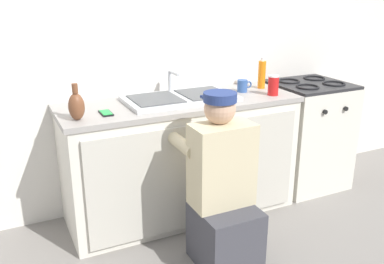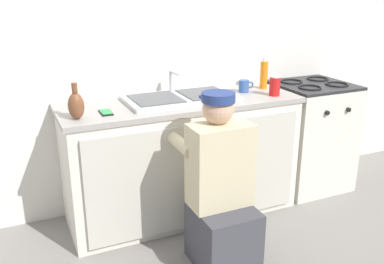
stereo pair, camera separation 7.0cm
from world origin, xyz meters
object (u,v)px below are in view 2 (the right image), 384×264
object	(u,v)px
cell_phone	(106,112)
coffee_mug	(244,86)
soap_bottle_orange	(264,75)
soda_cup_red	(275,86)
vase_decorative	(76,105)
stove_range	(309,135)
sink_double_basin	(181,98)
plumber_person	(221,196)

from	to	relation	value
cell_phone	coffee_mug	xyz separation A→B (m)	(1.12, 0.14, 0.04)
soap_bottle_orange	coffee_mug	size ratio (longest dim) A/B	1.98
soda_cup_red	coffee_mug	size ratio (longest dim) A/B	1.21
soap_bottle_orange	vase_decorative	distance (m)	1.54
stove_range	soda_cup_red	bearing A→B (deg)	-162.49
soda_cup_red	vase_decorative	xyz separation A→B (m)	(-1.47, 0.00, 0.01)
cell_phone	vase_decorative	distance (m)	0.22
soda_cup_red	coffee_mug	xyz separation A→B (m)	(-0.15, 0.19, -0.03)
stove_range	cell_phone	world-z (taller)	stove_range
soap_bottle_orange	cell_phone	bearing A→B (deg)	-172.38
sink_double_basin	soda_cup_red	bearing A→B (deg)	-12.95
sink_double_basin	soda_cup_red	size ratio (longest dim) A/B	5.26
plumber_person	sink_double_basin	bearing A→B (deg)	88.04
plumber_person	soda_cup_red	distance (m)	1.04
stove_range	coffee_mug	bearing A→B (deg)	177.32
soap_bottle_orange	cell_phone	world-z (taller)	soap_bottle_orange
plumber_person	soda_cup_red	xyz separation A→B (m)	(0.72, 0.53, 0.52)
soda_cup_red	coffee_mug	world-z (taller)	soda_cup_red
stove_range	plumber_person	world-z (taller)	plumber_person
sink_double_basin	soap_bottle_orange	bearing A→B (deg)	5.34
soap_bottle_orange	vase_decorative	bearing A→B (deg)	-171.42
stove_range	soap_bottle_orange	xyz separation A→B (m)	(-0.45, 0.07, 0.56)
sink_double_basin	coffee_mug	distance (m)	0.55
sink_double_basin	vase_decorative	bearing A→B (deg)	-168.29
soap_bottle_orange	plumber_person	bearing A→B (deg)	-135.52
plumber_person	vase_decorative	size ratio (longest dim) A/B	4.80
cell_phone	vase_decorative	bearing A→B (deg)	-164.92
plumber_person	vase_decorative	world-z (taller)	vase_decorative
sink_double_basin	cell_phone	xyz separation A→B (m)	(-0.57, -0.11, -0.01)
stove_range	soda_cup_red	size ratio (longest dim) A/B	6.13
stove_range	cell_phone	size ratio (longest dim) A/B	6.66
sink_double_basin	vase_decorative	size ratio (longest dim) A/B	3.48
plumber_person	soda_cup_red	size ratio (longest dim) A/B	7.26
soda_cup_red	coffee_mug	bearing A→B (deg)	128.59
vase_decorative	cell_phone	bearing A→B (deg)	15.08
plumber_person	soap_bottle_orange	size ratio (longest dim) A/B	4.42
plumber_person	cell_phone	world-z (taller)	plumber_person
plumber_person	soap_bottle_orange	world-z (taller)	soap_bottle_orange
sink_double_basin	coffee_mug	size ratio (longest dim) A/B	6.35
plumber_person	stove_range	bearing A→B (deg)	29.32
cell_phone	coffee_mug	world-z (taller)	coffee_mug
cell_phone	vase_decorative	size ratio (longest dim) A/B	0.61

